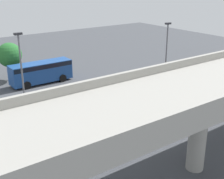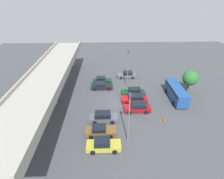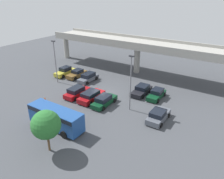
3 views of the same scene
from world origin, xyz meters
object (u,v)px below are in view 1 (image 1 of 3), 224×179
parked_car_2 (157,100)px  traffic_cone (104,79)px  lamp_post_mid_lot (22,71)px  tree_front_left (9,55)px  parked_car_0 (195,88)px  lamp_post_near_aisle (166,51)px  parked_car_6 (63,133)px  parked_car_4 (82,95)px  shuttle_bus (41,71)px  parked_car_7 (31,143)px  parked_car_3 (103,89)px  parked_car_5 (59,100)px  parked_car_1 (181,95)px

parked_car_2 → traffic_cone: 10.20m
lamp_post_mid_lot → tree_front_left: lamp_post_mid_lot is taller
parked_car_0 → lamp_post_near_aisle: 5.36m
parked_car_6 → lamp_post_mid_lot: size_ratio=0.58×
parked_car_4 → shuttle_bus: (0.91, -8.30, 0.84)m
parked_car_6 → traffic_cone: (-11.56, -10.71, -0.35)m
parked_car_7 → tree_front_left: size_ratio=0.90×
shuttle_bus → lamp_post_near_aisle: (-10.95, 10.75, 3.03)m
parked_car_7 → tree_front_left: 19.10m
parked_car_3 → parked_car_4: parked_car_3 is taller
parked_car_5 → parked_car_6: bearing=-24.4°
parked_car_0 → parked_car_4: 12.85m
parked_car_0 → parked_car_3: size_ratio=0.99×
parked_car_5 → parked_car_2: bearing=52.6°
parked_car_3 → parked_car_6: bearing=-52.2°
parked_car_3 → parked_car_6: parked_car_3 is taller
parked_car_3 → parked_car_4: 2.89m
parked_car_1 → tree_front_left: (12.11, -18.21, 2.60)m
tree_front_left → parked_car_6: bearing=83.4°
parked_car_0 → lamp_post_near_aisle: lamp_post_near_aisle is taller
lamp_post_mid_lot → traffic_cone: 14.13m
parked_car_2 → lamp_post_mid_lot: bearing=66.4°
tree_front_left → traffic_cone: tree_front_left is taller
traffic_cone → parked_car_2: bearing=87.0°
parked_car_5 → lamp_post_near_aisle: 13.49m
parked_car_4 → lamp_post_mid_lot: (6.52, 0.75, 4.03)m
parked_car_6 → parked_car_4: bearing=-40.9°
parked_car_5 → parked_car_3: bearing=89.6°
lamp_post_near_aisle → traffic_cone: lamp_post_near_aisle is taller
parked_car_6 → lamp_post_near_aisle: 16.66m
parked_car_6 → parked_car_2: bearing=-87.3°
parked_car_3 → parked_car_7: size_ratio=1.08×
parked_car_2 → parked_car_3: bearing=22.4°
parked_car_2 → parked_car_0: bearing=-89.5°
parked_car_6 → lamp_post_mid_lot: bearing=8.8°
parked_car_5 → tree_front_left: (0.88, -11.69, 2.57)m
lamp_post_mid_lot → parked_car_2: bearing=156.4°
lamp_post_near_aisle → parked_car_1: bearing=69.9°
tree_front_left → parked_car_3: bearing=118.5°
parked_car_3 → lamp_post_near_aisle: (-7.15, 2.57, 3.86)m
parked_car_0 → parked_car_2: size_ratio=1.02×
lamp_post_near_aisle → parked_car_0: bearing=111.6°
parked_car_1 → tree_front_left: bearing=33.6°
parked_car_4 → lamp_post_mid_lot: bearing=-83.4°
parked_car_5 → lamp_post_near_aisle: (-12.65, 2.61, 3.90)m
parked_car_0 → traffic_cone: 11.52m
parked_car_0 → parked_car_7: parked_car_0 is taller
parked_car_3 → parked_car_4: (2.89, 0.12, -0.01)m
parked_car_3 → parked_car_4: bearing=-87.7°
parked_car_4 → parked_car_7: parked_car_4 is taller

